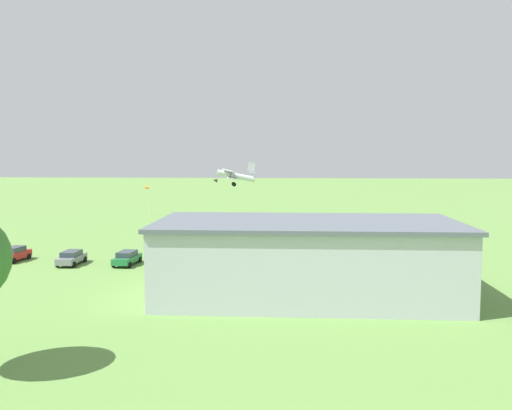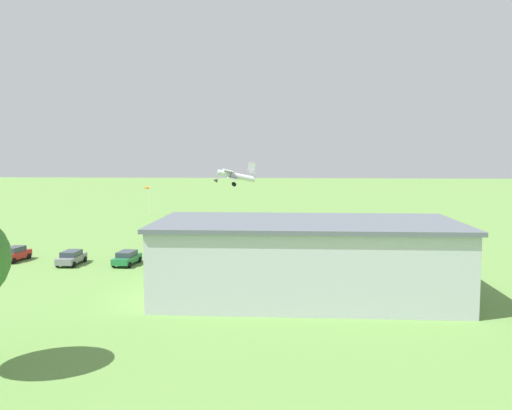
{
  "view_description": "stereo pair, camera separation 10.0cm",
  "coord_description": "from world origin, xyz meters",
  "views": [
    {
      "loc": [
        -4.12,
        85.75,
        12.04
      ],
      "look_at": [
        0.68,
        14.03,
        5.39
      ],
      "focal_mm": 37.73,
      "sensor_mm": 36.0,
      "label": 1
    },
    {
      "loc": [
        -4.22,
        85.75,
        12.04
      ],
      "look_at": [
        0.68,
        14.03,
        5.39
      ],
      "focal_mm": 37.73,
      "sensor_mm": 36.0,
      "label": 2
    }
  ],
  "objects": [
    {
      "name": "person_walking_on_apron",
      "position": [
        -4.69,
        24.01,
        0.89
      ],
      "size": [
        0.49,
        0.49,
        1.77
      ],
      "color": "#B23333",
      "rests_on": "ground_plane"
    },
    {
      "name": "car_red",
      "position": [
        27.4,
        27.18,
        0.85
      ],
      "size": [
        2.25,
        4.27,
        1.65
      ],
      "color": "red",
      "rests_on": "ground_plane"
    },
    {
      "name": "person_at_fence_line",
      "position": [
        -14.64,
        21.54,
        0.8
      ],
      "size": [
        0.52,
        0.52,
        1.61
      ],
      "color": "beige",
      "rests_on": "ground_plane"
    },
    {
      "name": "car_silver",
      "position": [
        -16.64,
        27.57,
        0.89
      ],
      "size": [
        2.5,
        4.53,
        1.73
      ],
      "color": "#B7B7BC",
      "rests_on": "ground_plane"
    },
    {
      "name": "hangar",
      "position": [
        -5.42,
        40.6,
        3.29
      ],
      "size": [
        25.45,
        12.81,
        6.55
      ],
      "color": "#B7BCC6",
      "rests_on": "ground_plane"
    },
    {
      "name": "car_green",
      "position": [
        13.99,
        28.41,
        0.8
      ],
      "size": [
        2.36,
        4.62,
        1.53
      ],
      "color": "#1E6B38",
      "rests_on": "ground_plane"
    },
    {
      "name": "car_white",
      "position": [
        6.56,
        27.63,
        0.82
      ],
      "size": [
        2.14,
        3.94,
        1.57
      ],
      "color": "white",
      "rests_on": "ground_plane"
    },
    {
      "name": "ground_plane",
      "position": [
        0.0,
        0.0,
        0.0
      ],
      "size": [
        400.0,
        400.0,
        0.0
      ],
      "primitive_type": "plane",
      "color": "#608C42"
    },
    {
      "name": "windsock",
      "position": [
        24.91,
        -19.67,
        5.18
      ],
      "size": [
        1.48,
        1.13,
        5.89
      ],
      "color": "silver",
      "rests_on": "ground_plane"
    },
    {
      "name": "car_grey",
      "position": [
        20.14,
        28.71,
        0.81
      ],
      "size": [
        2.06,
        4.54,
        1.53
      ],
      "color": "slate",
      "rests_on": "ground_plane"
    },
    {
      "name": "biplane",
      "position": [
        5.1,
        0.85,
        8.88
      ],
      "size": [
        7.0,
        8.51,
        3.86
      ],
      "color": "silver"
    }
  ]
}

